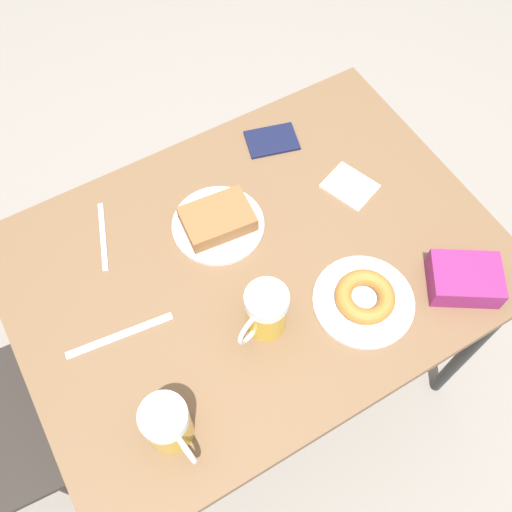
{
  "coord_description": "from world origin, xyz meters",
  "views": [
    {
      "loc": [
        -0.53,
        0.31,
        1.88
      ],
      "look_at": [
        0.0,
        0.0,
        0.8
      ],
      "focal_mm": 40.0,
      "sensor_mm": 36.0,
      "label": 1
    }
  ],
  "objects_px": {
    "plate_with_donut": "(364,299)",
    "napkin_folded": "(350,186)",
    "beer_mug_left": "(265,311)",
    "plate_with_cake": "(218,221)",
    "blue_pouch": "(465,279)",
    "knife": "(120,336)",
    "passport_near_edge": "(272,140)",
    "fork": "(103,236)",
    "beer_mug_center": "(168,425)"
  },
  "relations": [
    {
      "from": "napkin_folded",
      "to": "knife",
      "type": "height_order",
      "value": "napkin_folded"
    },
    {
      "from": "plate_with_donut",
      "to": "passport_near_edge",
      "type": "bearing_deg",
      "value": -7.18
    },
    {
      "from": "passport_near_edge",
      "to": "napkin_folded",
      "type": "bearing_deg",
      "value": -157.42
    },
    {
      "from": "passport_near_edge",
      "to": "blue_pouch",
      "type": "relative_size",
      "value": 0.79
    },
    {
      "from": "napkin_folded",
      "to": "knife",
      "type": "relative_size",
      "value": 0.61
    },
    {
      "from": "fork",
      "to": "plate_with_donut",
      "type": "bearing_deg",
      "value": -136.01
    },
    {
      "from": "beer_mug_left",
      "to": "beer_mug_center",
      "type": "xyz_separation_m",
      "value": [
        -0.1,
        0.26,
        0.0
      ]
    },
    {
      "from": "blue_pouch",
      "to": "plate_with_cake",
      "type": "bearing_deg",
      "value": 43.98
    },
    {
      "from": "plate_with_cake",
      "to": "napkin_folded",
      "type": "distance_m",
      "value": 0.33
    },
    {
      "from": "beer_mug_left",
      "to": "knife",
      "type": "height_order",
      "value": "beer_mug_left"
    },
    {
      "from": "plate_with_donut",
      "to": "napkin_folded",
      "type": "bearing_deg",
      "value": -29.48
    },
    {
      "from": "napkin_folded",
      "to": "knife",
      "type": "bearing_deg",
      "value": 96.74
    },
    {
      "from": "plate_with_cake",
      "to": "plate_with_donut",
      "type": "bearing_deg",
      "value": -151.56
    },
    {
      "from": "plate_with_cake",
      "to": "napkin_folded",
      "type": "relative_size",
      "value": 1.51
    },
    {
      "from": "knife",
      "to": "passport_near_edge",
      "type": "height_order",
      "value": "passport_near_edge"
    },
    {
      "from": "plate_with_cake",
      "to": "passport_near_edge",
      "type": "xyz_separation_m",
      "value": [
        0.15,
        -0.24,
        -0.02
      ]
    },
    {
      "from": "napkin_folded",
      "to": "plate_with_cake",
      "type": "bearing_deg",
      "value": 79.51
    },
    {
      "from": "plate_with_cake",
      "to": "passport_near_edge",
      "type": "relative_size",
      "value": 1.45
    },
    {
      "from": "beer_mug_left",
      "to": "napkin_folded",
      "type": "bearing_deg",
      "value": -60.5
    },
    {
      "from": "plate_with_cake",
      "to": "napkin_folded",
      "type": "height_order",
      "value": "plate_with_cake"
    },
    {
      "from": "plate_with_donut",
      "to": "beer_mug_left",
      "type": "bearing_deg",
      "value": 72.89
    },
    {
      "from": "fork",
      "to": "passport_near_edge",
      "type": "distance_m",
      "value": 0.48
    },
    {
      "from": "fork",
      "to": "beer_mug_left",
      "type": "bearing_deg",
      "value": -150.25
    },
    {
      "from": "plate_with_donut",
      "to": "fork",
      "type": "height_order",
      "value": "plate_with_donut"
    },
    {
      "from": "beer_mug_left",
      "to": "blue_pouch",
      "type": "height_order",
      "value": "beer_mug_left"
    },
    {
      "from": "beer_mug_left",
      "to": "napkin_folded",
      "type": "height_order",
      "value": "beer_mug_left"
    },
    {
      "from": "beer_mug_left",
      "to": "fork",
      "type": "relative_size",
      "value": 0.73
    },
    {
      "from": "napkin_folded",
      "to": "beer_mug_left",
      "type": "bearing_deg",
      "value": 119.5
    },
    {
      "from": "blue_pouch",
      "to": "knife",
      "type": "bearing_deg",
      "value": 69.06
    },
    {
      "from": "beer_mug_center",
      "to": "fork",
      "type": "height_order",
      "value": "beer_mug_center"
    },
    {
      "from": "plate_with_donut",
      "to": "passport_near_edge",
      "type": "xyz_separation_m",
      "value": [
        0.48,
        -0.06,
        -0.01
      ]
    },
    {
      "from": "fork",
      "to": "passport_near_edge",
      "type": "height_order",
      "value": "passport_near_edge"
    },
    {
      "from": "plate_with_donut",
      "to": "plate_with_cake",
      "type": "bearing_deg",
      "value": 28.44
    },
    {
      "from": "blue_pouch",
      "to": "beer_mug_center",
      "type": "bearing_deg",
      "value": 87.28
    },
    {
      "from": "fork",
      "to": "knife",
      "type": "distance_m",
      "value": 0.25
    },
    {
      "from": "beer_mug_left",
      "to": "knife",
      "type": "xyz_separation_m",
      "value": [
        0.13,
        0.27,
        -0.06
      ]
    },
    {
      "from": "plate_with_cake",
      "to": "beer_mug_center",
      "type": "distance_m",
      "value": 0.47
    },
    {
      "from": "plate_with_cake",
      "to": "fork",
      "type": "height_order",
      "value": "plate_with_cake"
    },
    {
      "from": "beer_mug_left",
      "to": "fork",
      "type": "xyz_separation_m",
      "value": [
        0.37,
        0.21,
        -0.06
      ]
    },
    {
      "from": "passport_near_edge",
      "to": "fork",
      "type": "bearing_deg",
      "value": 95.74
    },
    {
      "from": "plate_with_cake",
      "to": "fork",
      "type": "relative_size",
      "value": 1.21
    },
    {
      "from": "plate_with_donut",
      "to": "fork",
      "type": "distance_m",
      "value": 0.6
    },
    {
      "from": "plate_with_donut",
      "to": "blue_pouch",
      "type": "distance_m",
      "value": 0.22
    },
    {
      "from": "plate_with_cake",
      "to": "beer_mug_center",
      "type": "xyz_separation_m",
      "value": [
        -0.36,
        0.29,
        0.04
      ]
    },
    {
      "from": "beer_mug_left",
      "to": "passport_near_edge",
      "type": "distance_m",
      "value": 0.5
    },
    {
      "from": "plate_with_donut",
      "to": "knife",
      "type": "relative_size",
      "value": 0.95
    },
    {
      "from": "passport_near_edge",
      "to": "plate_with_donut",
      "type": "bearing_deg",
      "value": 172.82
    },
    {
      "from": "beer_mug_center",
      "to": "passport_near_edge",
      "type": "bearing_deg",
      "value": -45.67
    },
    {
      "from": "beer_mug_left",
      "to": "blue_pouch",
      "type": "xyz_separation_m",
      "value": [
        -0.14,
        -0.41,
        -0.04
      ]
    },
    {
      "from": "plate_with_donut",
      "to": "napkin_folded",
      "type": "distance_m",
      "value": 0.3
    }
  ]
}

